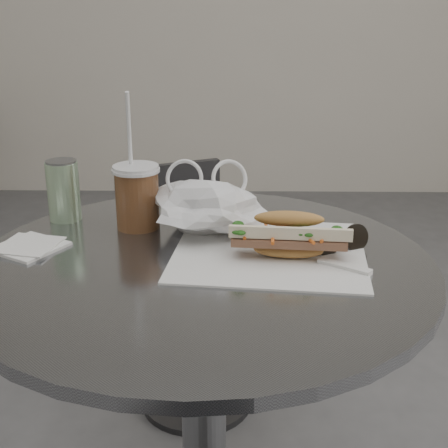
{
  "coord_description": "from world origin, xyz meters",
  "views": [
    {
      "loc": [
        0.05,
        -0.74,
        1.14
      ],
      "look_at": [
        0.04,
        0.23,
        0.79
      ],
      "focal_mm": 50.0,
      "sensor_mm": 36.0,
      "label": 1
    }
  ],
  "objects_px": {
    "chair_far": "(191,303)",
    "sunglasses": "(341,242)",
    "banh_mi": "(289,236)",
    "drink_can": "(63,190)",
    "cafe_table": "(204,401)",
    "iced_coffee": "(137,196)"
  },
  "relations": [
    {
      "from": "iced_coffee",
      "to": "cafe_table",
      "type": "bearing_deg",
      "value": -50.66
    },
    {
      "from": "banh_mi",
      "to": "iced_coffee",
      "type": "xyz_separation_m",
      "value": [
        -0.27,
        0.14,
        0.02
      ]
    },
    {
      "from": "cafe_table",
      "to": "sunglasses",
      "type": "relative_size",
      "value": 7.52
    },
    {
      "from": "cafe_table",
      "to": "banh_mi",
      "type": "relative_size",
      "value": 3.24
    },
    {
      "from": "banh_mi",
      "to": "drink_can",
      "type": "distance_m",
      "value": 0.45
    },
    {
      "from": "cafe_table",
      "to": "drink_can",
      "type": "height_order",
      "value": "drink_can"
    },
    {
      "from": "drink_can",
      "to": "iced_coffee",
      "type": "bearing_deg",
      "value": -15.55
    },
    {
      "from": "drink_can",
      "to": "banh_mi",
      "type": "bearing_deg",
      "value": -24.06
    },
    {
      "from": "banh_mi",
      "to": "drink_can",
      "type": "xyz_separation_m",
      "value": [
        -0.41,
        0.18,
        0.02
      ]
    },
    {
      "from": "chair_far",
      "to": "iced_coffee",
      "type": "distance_m",
      "value": 0.72
    },
    {
      "from": "cafe_table",
      "to": "sunglasses",
      "type": "distance_m",
      "value": 0.37
    },
    {
      "from": "chair_far",
      "to": "sunglasses",
      "type": "xyz_separation_m",
      "value": [
        0.3,
        -0.64,
        0.45
      ]
    },
    {
      "from": "banh_mi",
      "to": "sunglasses",
      "type": "height_order",
      "value": "banh_mi"
    },
    {
      "from": "cafe_table",
      "to": "banh_mi",
      "type": "bearing_deg",
      "value": 3.87
    },
    {
      "from": "banh_mi",
      "to": "drink_can",
      "type": "bearing_deg",
      "value": 160.96
    },
    {
      "from": "chair_far",
      "to": "drink_can",
      "type": "xyz_separation_m",
      "value": [
        -0.2,
        -0.48,
        0.49
      ]
    },
    {
      "from": "iced_coffee",
      "to": "drink_can",
      "type": "xyz_separation_m",
      "value": [
        -0.15,
        0.04,
        -0.0
      ]
    },
    {
      "from": "sunglasses",
      "to": "banh_mi",
      "type": "bearing_deg",
      "value": 172.51
    },
    {
      "from": "chair_far",
      "to": "iced_coffee",
      "type": "xyz_separation_m",
      "value": [
        -0.06,
        -0.52,
        0.49
      ]
    },
    {
      "from": "chair_far",
      "to": "banh_mi",
      "type": "height_order",
      "value": "banh_mi"
    },
    {
      "from": "iced_coffee",
      "to": "drink_can",
      "type": "height_order",
      "value": "iced_coffee"
    },
    {
      "from": "iced_coffee",
      "to": "sunglasses",
      "type": "relative_size",
      "value": 2.5
    }
  ]
}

